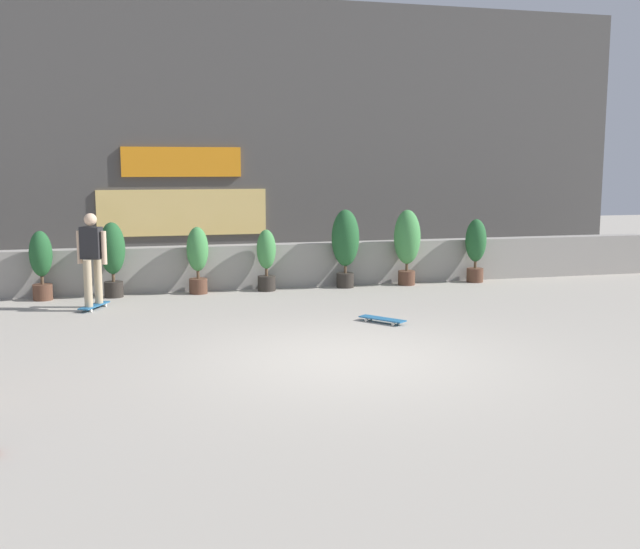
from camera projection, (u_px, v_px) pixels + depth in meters
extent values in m
plane|color=#A8A093|center=(348.00, 358.00, 9.88)|extent=(48.00, 48.00, 0.00)
cube|color=gray|center=(266.00, 266.00, 15.57)|extent=(18.00, 0.40, 0.90)
cube|color=#4C4947|center=(237.00, 136.00, 19.00)|extent=(20.00, 2.00, 6.50)
cube|color=orange|center=(182.00, 162.00, 17.73)|extent=(2.80, 0.08, 0.70)
cube|color=#F2CC72|center=(183.00, 213.00, 17.92)|extent=(4.00, 0.06, 1.10)
cylinder|color=brown|center=(43.00, 292.00, 14.10)|extent=(0.36, 0.36, 0.30)
cylinder|color=brown|center=(42.00, 280.00, 14.07)|extent=(0.06, 0.06, 0.15)
ellipsoid|color=#235B2D|center=(41.00, 254.00, 14.00)|extent=(0.42, 0.42, 0.86)
cylinder|color=#2D2823|center=(114.00, 289.00, 14.42)|extent=(0.36, 0.36, 0.30)
cylinder|color=brown|center=(113.00, 278.00, 14.39)|extent=(0.06, 0.06, 0.15)
ellipsoid|color=#235B2D|center=(112.00, 248.00, 14.31)|extent=(0.49, 0.49, 1.00)
cylinder|color=brown|center=(198.00, 286.00, 14.82)|extent=(0.36, 0.36, 0.30)
cylinder|color=brown|center=(198.00, 275.00, 14.79)|extent=(0.06, 0.06, 0.15)
ellipsoid|color=#428C47|center=(197.00, 249.00, 14.72)|extent=(0.43, 0.43, 0.87)
cylinder|color=#2D2823|center=(267.00, 283.00, 15.16)|extent=(0.36, 0.36, 0.30)
cylinder|color=brown|center=(266.00, 272.00, 15.13)|extent=(0.06, 0.06, 0.15)
ellipsoid|color=#428C47|center=(266.00, 249.00, 15.06)|extent=(0.39, 0.39, 0.79)
cylinder|color=#2D2823|center=(345.00, 280.00, 15.57)|extent=(0.36, 0.36, 0.30)
cylinder|color=brown|center=(345.00, 270.00, 15.54)|extent=(0.06, 0.06, 0.15)
ellipsoid|color=#235B2D|center=(345.00, 238.00, 15.44)|extent=(0.57, 0.57, 1.17)
cylinder|color=brown|center=(407.00, 278.00, 15.91)|extent=(0.36, 0.36, 0.30)
cylinder|color=brown|center=(407.00, 267.00, 15.88)|extent=(0.06, 0.06, 0.15)
ellipsoid|color=#428C47|center=(407.00, 237.00, 15.78)|extent=(0.56, 0.56, 1.14)
cylinder|color=brown|center=(475.00, 275.00, 16.30)|extent=(0.36, 0.36, 0.30)
cylinder|color=brown|center=(475.00, 265.00, 16.27)|extent=(0.06, 0.06, 0.15)
ellipsoid|color=#235B2D|center=(476.00, 240.00, 16.19)|extent=(0.45, 0.45, 0.92)
cube|color=#266699|center=(94.00, 305.00, 13.22)|extent=(0.54, 0.81, 0.02)
cylinder|color=silver|center=(91.00, 310.00, 12.96)|extent=(0.05, 0.06, 0.06)
cylinder|color=silver|center=(83.00, 310.00, 12.99)|extent=(0.05, 0.06, 0.06)
cylinder|color=silver|center=(106.00, 305.00, 13.46)|extent=(0.05, 0.06, 0.06)
cylinder|color=silver|center=(97.00, 305.00, 13.50)|extent=(0.05, 0.06, 0.06)
cylinder|color=tan|center=(88.00, 283.00, 12.99)|extent=(0.14, 0.14, 0.82)
cylinder|color=tan|center=(98.00, 280.00, 13.34)|extent=(0.14, 0.14, 0.82)
cube|color=#262628|center=(91.00, 243.00, 13.06)|extent=(0.41, 0.34, 0.56)
sphere|color=beige|center=(90.00, 219.00, 13.00)|extent=(0.22, 0.22, 0.22)
cylinder|color=beige|center=(104.00, 248.00, 13.03)|extent=(0.09, 0.09, 0.58)
cylinder|color=beige|center=(79.00, 247.00, 13.12)|extent=(0.09, 0.09, 0.58)
cube|color=#266699|center=(382.00, 319.00, 12.07)|extent=(0.64, 0.76, 0.02)
cylinder|color=silver|center=(366.00, 320.00, 12.17)|extent=(0.06, 0.06, 0.06)
cylinder|color=silver|center=(372.00, 318.00, 12.30)|extent=(0.06, 0.06, 0.06)
cylinder|color=silver|center=(393.00, 324.00, 11.85)|extent=(0.06, 0.06, 0.06)
cylinder|color=silver|center=(399.00, 322.00, 11.98)|extent=(0.06, 0.06, 0.06)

